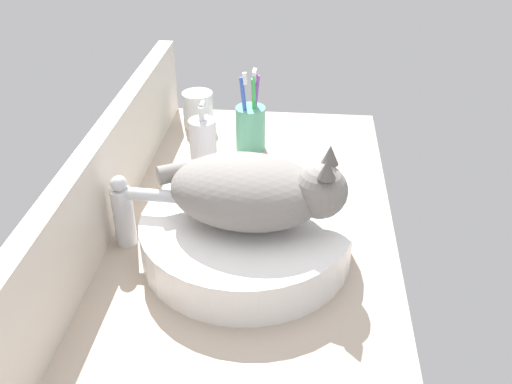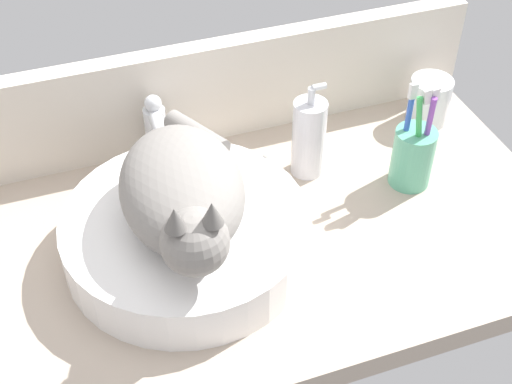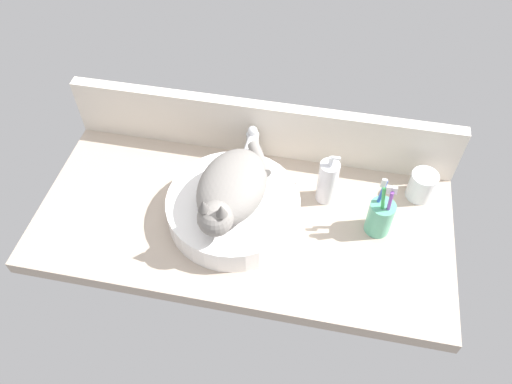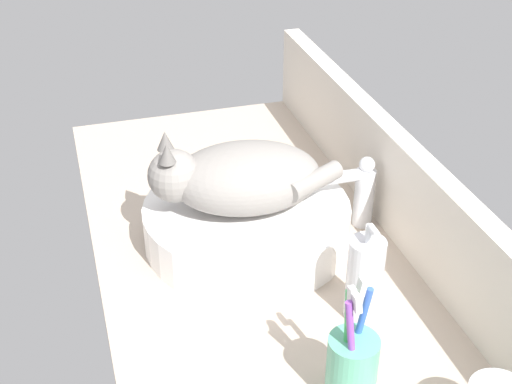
{
  "view_description": "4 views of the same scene",
  "coord_description": "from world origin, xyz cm",
  "px_view_note": "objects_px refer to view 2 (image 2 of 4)",
  "views": [
    {
      "loc": [
        -79.75,
        -9.69,
        61.65
      ],
      "look_at": [
        0.64,
        -2.22,
        10.49
      ],
      "focal_mm": 40.0,
      "sensor_mm": 36.0,
      "label": 1
    },
    {
      "loc": [
        -17.01,
        -72.22,
        77.53
      ],
      "look_at": [
        8.26,
        -0.65,
        8.42
      ],
      "focal_mm": 50.0,
      "sensor_mm": 36.0,
      "label": 2
    },
    {
      "loc": [
        19.08,
        -79.88,
        109.43
      ],
      "look_at": [
        3.23,
        0.96,
        9.45
      ],
      "focal_mm": 35.0,
      "sensor_mm": 36.0,
      "label": 3
    },
    {
      "loc": [
        95.7,
        -28.27,
        72.69
      ],
      "look_at": [
        0.71,
        -0.2,
        11.62
      ],
      "focal_mm": 50.0,
      "sensor_mm": 36.0,
      "label": 4
    }
  ],
  "objects_px": {
    "water_glass": "(429,102)",
    "cat": "(184,193)",
    "faucet": "(157,132)",
    "soap_dispenser": "(309,137)",
    "toothbrush_cup": "(413,155)",
    "sink_basin": "(186,234)"
  },
  "relations": [
    {
      "from": "sink_basin",
      "to": "soap_dispenser",
      "type": "xyz_separation_m",
      "value": [
        0.24,
        0.11,
        0.03
      ]
    },
    {
      "from": "soap_dispenser",
      "to": "cat",
      "type": "bearing_deg",
      "value": -151.99
    },
    {
      "from": "cat",
      "to": "water_glass",
      "type": "relative_size",
      "value": 3.78
    },
    {
      "from": "cat",
      "to": "faucet",
      "type": "relative_size",
      "value": 2.35
    },
    {
      "from": "faucet",
      "to": "water_glass",
      "type": "xyz_separation_m",
      "value": [
        0.49,
        -0.03,
        -0.03
      ]
    },
    {
      "from": "toothbrush_cup",
      "to": "faucet",
      "type": "bearing_deg",
      "value": 155.51
    },
    {
      "from": "sink_basin",
      "to": "soap_dispenser",
      "type": "bearing_deg",
      "value": 25.46
    },
    {
      "from": "soap_dispenser",
      "to": "toothbrush_cup",
      "type": "bearing_deg",
      "value": -29.1
    },
    {
      "from": "toothbrush_cup",
      "to": "cat",
      "type": "bearing_deg",
      "value": -173.29
    },
    {
      "from": "faucet",
      "to": "soap_dispenser",
      "type": "distance_m",
      "value": 0.24
    },
    {
      "from": "soap_dispenser",
      "to": "toothbrush_cup",
      "type": "relative_size",
      "value": 0.9
    },
    {
      "from": "water_glass",
      "to": "cat",
      "type": "bearing_deg",
      "value": -159.48
    },
    {
      "from": "sink_basin",
      "to": "cat",
      "type": "distance_m",
      "value": 0.09
    },
    {
      "from": "soap_dispenser",
      "to": "water_glass",
      "type": "distance_m",
      "value": 0.27
    },
    {
      "from": "faucet",
      "to": "water_glass",
      "type": "relative_size",
      "value": 1.61
    },
    {
      "from": "faucet",
      "to": "toothbrush_cup",
      "type": "bearing_deg",
      "value": -24.49
    },
    {
      "from": "sink_basin",
      "to": "faucet",
      "type": "distance_m",
      "value": 0.21
    },
    {
      "from": "cat",
      "to": "soap_dispenser",
      "type": "xyz_separation_m",
      "value": [
        0.24,
        0.13,
        -0.06
      ]
    },
    {
      "from": "soap_dispenser",
      "to": "toothbrush_cup",
      "type": "height_order",
      "value": "toothbrush_cup"
    },
    {
      "from": "cat",
      "to": "soap_dispenser",
      "type": "relative_size",
      "value": 1.89
    },
    {
      "from": "faucet",
      "to": "toothbrush_cup",
      "type": "xyz_separation_m",
      "value": [
        0.37,
        -0.17,
        -0.02
      ]
    },
    {
      "from": "water_glass",
      "to": "sink_basin",
      "type": "bearing_deg",
      "value": -160.84
    }
  ]
}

